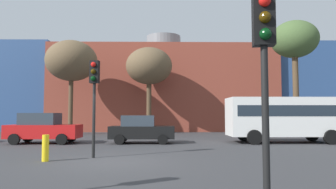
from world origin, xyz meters
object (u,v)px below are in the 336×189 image
object	(u,v)px
parked_car_1	(43,128)
white_bus	(284,116)
bare_tree_2	(72,61)
traffic_light_near_right	(264,51)
bare_tree_1	(149,67)
bollard_yellow_0	(45,148)
parked_car_2	(141,129)
bare_tree_0	(295,41)
traffic_light_island	(94,86)

from	to	relation	value
parked_car_1	white_bus	world-z (taller)	white_bus
bare_tree_2	parked_car_1	bearing A→B (deg)	-83.84
traffic_light_near_right	bare_tree_1	xyz separation A→B (m)	(-3.01, 23.16, 3.31)
white_bus	bollard_yellow_0	xyz separation A→B (m)	(-11.63, -7.50, -1.14)
parked_car_2	traffic_light_near_right	size ratio (longest dim) A/B	1.02
bare_tree_1	bare_tree_2	distance (m)	6.81
bare_tree_0	bare_tree_2	bearing A→B (deg)	173.69
white_bus	traffic_light_near_right	size ratio (longest dim) A/B	1.82
parked_car_2	white_bus	world-z (taller)	white_bus
parked_car_2	bare_tree_0	bearing A→B (deg)	28.36
white_bus	parked_car_2	bearing A→B (deg)	-178.21
parked_car_1	white_bus	xyz separation A→B (m)	(14.47, 0.27, 0.73)
bare_tree_0	bollard_yellow_0	xyz separation A→B (m)	(-15.02, -13.75, -7.25)
white_bus	traffic_light_island	world-z (taller)	traffic_light_island
parked_car_2	bare_tree_1	world-z (taller)	bare_tree_1
parked_car_2	white_bus	xyz separation A→B (m)	(8.68, 0.27, 0.80)
bare_tree_1	bollard_yellow_0	xyz separation A→B (m)	(-2.97, -16.79, -5.58)
traffic_light_near_right	bare_tree_0	world-z (taller)	bare_tree_0
white_bus	bollard_yellow_0	bearing A→B (deg)	-147.17
bare_tree_0	bollard_yellow_0	world-z (taller)	bare_tree_0
white_bus	parked_car_1	bearing A→B (deg)	-178.93
parked_car_1	bare_tree_0	world-z (taller)	bare_tree_0
traffic_light_near_right	bollard_yellow_0	world-z (taller)	traffic_light_near_right
traffic_light_island	bare_tree_2	bearing A→B (deg)	-151.68
traffic_light_island	parked_car_1	bearing A→B (deg)	-136.58
bare_tree_0	bare_tree_2	world-z (taller)	bare_tree_0
traffic_light_island	bare_tree_1	size ratio (longest dim) A/B	0.49
traffic_light_near_right	bare_tree_2	size ratio (longest dim) A/B	0.46
traffic_light_near_right	bare_tree_2	distance (m)	24.51
parked_car_1	bare_tree_2	xyz separation A→B (m)	(-0.93, 8.59, 5.48)
white_bus	bare_tree_1	bearing A→B (deg)	133.03
traffic_light_island	bollard_yellow_0	bearing A→B (deg)	-50.14
bare_tree_1	traffic_light_island	bearing A→B (deg)	-95.19
parked_car_2	bare_tree_2	bearing A→B (deg)	128.01
parked_car_1	parked_car_2	bearing A→B (deg)	0.00
traffic_light_near_right	bare_tree_0	size ratio (longest dim) A/B	0.40
white_bus	bare_tree_0	xyz separation A→B (m)	(3.38, 6.24, 6.10)
traffic_light_island	bare_tree_0	xyz separation A→B (m)	(13.49, 12.83, 4.90)
bare_tree_1	bollard_yellow_0	bearing A→B (deg)	-100.02
bare_tree_0	bare_tree_1	distance (m)	12.54
bare_tree_0	bare_tree_1	bearing A→B (deg)	165.83
bare_tree_0	bare_tree_1	size ratio (longest dim) A/B	1.20
bare_tree_0	bollard_yellow_0	bearing A→B (deg)	-137.53
traffic_light_island	bollard_yellow_0	xyz separation A→B (m)	(-1.52, -0.92, -2.35)
white_bus	bare_tree_2	world-z (taller)	bare_tree_2
white_bus	bare_tree_1	size ratio (longest dim) A/B	0.87
parked_car_1	parked_car_2	xyz separation A→B (m)	(5.79, 0.00, -0.07)
traffic_light_near_right	bare_tree_0	xyz separation A→B (m)	(9.04, 20.12, 4.97)
white_bus	traffic_light_island	size ratio (longest dim) A/B	1.77
parked_car_2	bare_tree_2	size ratio (longest dim) A/B	0.47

